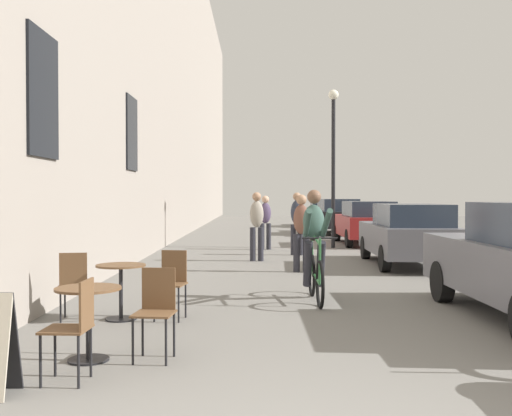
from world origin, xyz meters
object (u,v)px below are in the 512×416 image
Objects in this scene: cafe_table_mid at (124,280)px; parked_car_second at (411,234)px; cafe_chair_mid_toward_wall at (78,281)px; parked_car_third at (369,222)px; parked_car_fourth at (339,216)px; parked_car_fifth at (327,212)px; cafe_chair_near_toward_street at (78,323)px; cyclist_on_bicycle at (318,248)px; cafe_chair_mid_toward_street at (175,279)px; pedestrian_furthest at (268,219)px; cafe_chair_near_toward_wall at (159,306)px; pedestrian_mid at (260,222)px; pedestrian_far at (300,220)px; pedestrian_near at (304,228)px; street_lamp at (336,148)px; cafe_table_near at (91,307)px.

parked_car_second is (5.28, 5.99, 0.22)m from cafe_table_mid.
cafe_chair_mid_toward_wall is 13.43m from parked_car_third.
parked_car_fifth is at bearing 88.24° from parked_car_fourth.
cyclist_on_bicycle is at bearing 58.70° from cafe_chair_near_toward_street.
pedestrian_furthest is at bearing 82.12° from cafe_chair_mid_toward_street.
pedestrian_mid is at bearing 83.45° from cafe_chair_near_toward_wall.
pedestrian_far is 0.42× the size of parked_car_fifth.
pedestrian_mid is 0.42× the size of parked_car_second.
pedestrian_near is (2.52, 7.42, 0.41)m from cafe_chair_near_toward_street.
parked_car_fourth reaches higher than cafe_chair_near_toward_street.
street_lamp is (3.50, 10.60, 2.59)m from cafe_chair_mid_toward_street.
pedestrian_furthest is at bearing 128.24° from parked_car_second.
parked_car_fifth is (0.19, 6.21, -0.03)m from parked_car_fourth.
cafe_table_mid is 5.56m from pedestrian_near.
cafe_table_mid is at bearing -104.35° from pedestrian_mid.
pedestrian_mid is (1.58, 9.54, 0.44)m from cafe_chair_near_toward_street.
parked_car_third is (3.37, 1.84, -0.17)m from pedestrian_furthest.
parked_car_second is (2.56, 1.16, -0.18)m from pedestrian_near.
pedestrian_near is (2.60, 6.75, 0.40)m from cafe_table_near.
pedestrian_mid reaches higher than pedestrian_near.
parked_car_fifth is (3.61, 16.86, -0.22)m from pedestrian_mid.
cafe_chair_mid_toward_street is 0.22× the size of parked_car_fifth.
parked_car_second is at bearing -45.34° from pedestrian_far.
pedestrian_mid reaches higher than parked_car_third.
pedestrian_furthest reaches higher than cafe_table_mid.
cafe_table_mid is 18.36m from parked_car_fourth.
cafe_table_near is 0.44× the size of pedestrian_near.
parked_car_third is (5.99, 12.02, 0.23)m from cafe_chair_mid_toward_wall.
parked_car_fifth is at bearing 78.42° from cafe_table_near.
pedestrian_near is 1.01× the size of pedestrian_furthest.
pedestrian_near is 0.96× the size of pedestrian_far.
cafe_chair_near_toward_street and cafe_chair_mid_toward_wall have the same top height.
cafe_table_near is 0.81× the size of cafe_chair_mid_toward_street.
cyclist_on_bicycle is 1.09× the size of pedestrian_furthest.
cafe_table_near is 0.44× the size of pedestrian_furthest.
cafe_chair_near_toward_street is 1.00× the size of cafe_chair_mid_toward_wall.
pedestrian_near reaches higher than cafe_table_mid.
cafe_table_mid is at bearing -173.44° from cafe_chair_mid_toward_street.
parked_car_fifth reaches higher than cafe_chair_near_toward_wall.
parked_car_fourth is (2.33, 9.18, -0.19)m from pedestrian_far.
cafe_table_near is 13.47m from street_lamp.
cafe_chair_near_toward_street is 0.52× the size of pedestrian_mid.
pedestrian_furthest is 14.11m from parked_car_fifth.
parked_car_second is (2.61, 4.51, -0.07)m from cyclist_on_bicycle.
cafe_table_near is 9.03m from pedestrian_mid.
parked_car_third is 11.87m from parked_car_fifth.
cafe_table_near is at bearing -123.12° from parked_car_second.
parked_car_second is at bearing -51.76° from pedestrian_furthest.
parked_car_fourth is at bearing 67.16° from pedestrian_furthest.
cafe_chair_near_toward_wall is 2.00m from cafe_table_mid.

